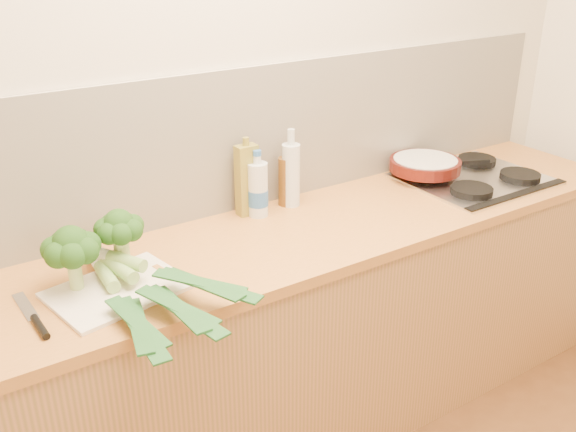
# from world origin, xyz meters

# --- Properties ---
(room_shell) EXTENTS (3.50, 3.50, 3.50)m
(room_shell) POSITION_xyz_m (0.00, 1.49, 1.17)
(room_shell) COLOR beige
(room_shell) RESTS_ON ground
(counter) EXTENTS (3.20, 0.62, 0.90)m
(counter) POSITION_xyz_m (0.00, 1.20, 0.45)
(counter) COLOR #AE7548
(counter) RESTS_ON ground
(gas_hob) EXTENTS (0.58, 0.50, 0.04)m
(gas_hob) POSITION_xyz_m (1.02, 1.20, 0.91)
(gas_hob) COLOR silver
(gas_hob) RESTS_ON counter
(chopping_board) EXTENTS (0.43, 0.35, 0.01)m
(chopping_board) POSITION_xyz_m (-0.59, 1.14, 0.91)
(chopping_board) COLOR white
(chopping_board) RESTS_ON counter
(broccoli_left) EXTENTS (0.17, 0.17, 0.20)m
(broccoli_left) POSITION_xyz_m (-0.69, 1.21, 1.05)
(broccoli_left) COLOR #A9C472
(broccoli_left) RESTS_ON chopping_board
(broccoli_right) EXTENTS (0.15, 0.15, 0.20)m
(broccoli_right) POSITION_xyz_m (-0.53, 1.24, 1.05)
(broccoli_right) COLOR #A9C472
(broccoli_right) RESTS_ON chopping_board
(leek_front) EXTENTS (0.11, 0.68, 0.04)m
(leek_front) POSITION_xyz_m (-0.61, 1.11, 0.93)
(leek_front) COLOR white
(leek_front) RESTS_ON chopping_board
(leek_mid) EXTENTS (0.19, 0.70, 0.04)m
(leek_mid) POSITION_xyz_m (-0.55, 1.11, 0.95)
(leek_mid) COLOR white
(leek_mid) RESTS_ON chopping_board
(leek_back) EXTENTS (0.34, 0.59, 0.04)m
(leek_back) POSITION_xyz_m (-0.50, 1.11, 0.97)
(leek_back) COLOR white
(leek_back) RESTS_ON chopping_board
(chefs_knife) EXTENTS (0.04, 0.29, 0.02)m
(chefs_knife) POSITION_xyz_m (-0.84, 1.10, 0.91)
(chefs_knife) COLOR silver
(chefs_knife) RESTS_ON counter
(skillet) EXTENTS (0.43, 0.31, 0.05)m
(skillet) POSITION_xyz_m (0.85, 1.33, 0.97)
(skillet) COLOR #45100B
(skillet) RESTS_ON gas_hob
(oil_tin) EXTENTS (0.08, 0.05, 0.30)m
(oil_tin) POSITION_xyz_m (0.02, 1.42, 1.04)
(oil_tin) COLOR olive
(oil_tin) RESTS_ON counter
(glass_bottle) EXTENTS (0.07, 0.07, 0.31)m
(glass_bottle) POSITION_xyz_m (0.21, 1.41, 1.03)
(glass_bottle) COLOR silver
(glass_bottle) RESTS_ON counter
(amber_bottle) EXTENTS (0.06, 0.06, 0.24)m
(amber_bottle) POSITION_xyz_m (0.20, 1.42, 1.00)
(amber_bottle) COLOR brown
(amber_bottle) RESTS_ON counter
(water_bottle) EXTENTS (0.08, 0.08, 0.24)m
(water_bottle) POSITION_xyz_m (0.05, 1.39, 1.00)
(water_bottle) COLOR silver
(water_bottle) RESTS_ON counter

